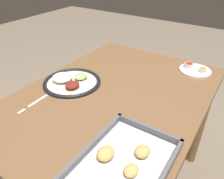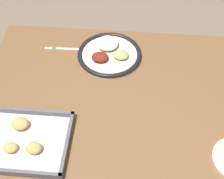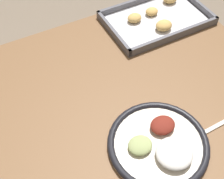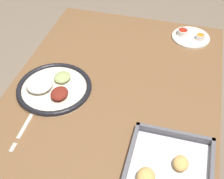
# 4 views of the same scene
# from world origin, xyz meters

# --- Properties ---
(ground_plane) EXTENTS (8.00, 8.00, 0.00)m
(ground_plane) POSITION_xyz_m (0.00, 0.00, 0.00)
(ground_plane) COLOR #7A6B59
(dining_table) EXTENTS (1.11, 0.79, 0.73)m
(dining_table) POSITION_xyz_m (0.00, 0.00, 0.61)
(dining_table) COLOR brown
(dining_table) RESTS_ON ground_plane
(dinner_plate) EXTENTS (0.28, 0.28, 0.05)m
(dinner_plate) POSITION_xyz_m (0.04, -0.22, 0.74)
(dinner_plate) COLOR beige
(dinner_plate) RESTS_ON dining_table
(fork) EXTENTS (0.19, 0.02, 0.00)m
(fork) POSITION_xyz_m (0.24, -0.25, 0.73)
(fork) COLOR silver
(fork) RESTS_ON dining_table
(baking_tray) EXTENTS (0.40, 0.26, 0.04)m
(baking_tray) POSITION_xyz_m (0.34, 0.25, 0.74)
(baking_tray) COLOR #595960
(baking_tray) RESTS_ON dining_table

